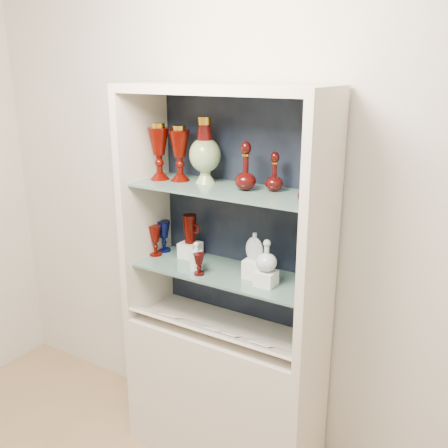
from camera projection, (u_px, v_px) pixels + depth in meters
The scene contains 31 objects.
wall_back at pixel (247, 194), 2.52m from camera, with size 3.50×0.02×2.80m, color beige.
cabinet_base at pixel (224, 390), 2.64m from camera, with size 1.00×0.40×0.75m, color beige.
cabinet_back_panel at pixel (244, 210), 2.51m from camera, with size 0.98×0.02×1.15m, color black.
cabinet_side_left at pixel (146, 205), 2.60m from camera, with size 0.04×0.40×1.15m, color beige.
cabinet_side_right at pixel (320, 236), 2.12m from camera, with size 0.04×0.40×1.15m, color beige.
cabinet_top_cap at pixel (224, 89), 2.18m from camera, with size 1.00×0.40×0.04m, color beige.
shelf_lower at pixel (226, 272), 2.46m from camera, with size 0.92×0.34×0.01m, color slate.
shelf_upper at pixel (226, 190), 2.33m from camera, with size 0.92×0.34×0.01m, color slate.
label_ledge at pixel (212, 331), 2.43m from camera, with size 0.92×0.18×0.01m, color beige.
label_card_0 at pixel (171, 316), 2.55m from camera, with size 0.10×0.07×0.00m, color white.
label_card_1 at pixel (261, 344), 2.29m from camera, with size 0.10×0.07×0.00m, color white.
label_card_2 at pixel (216, 330), 2.42m from camera, with size 0.10×0.07×0.00m, color white.
label_card_3 at pixel (229, 334), 2.38m from camera, with size 0.10×0.07×0.00m, color white.
pedestal_lamp_left at pixel (159, 152), 2.48m from camera, with size 0.11×0.11×0.28m, color #4A0600, non-canonical shape.
pedestal_lamp_right at pixel (180, 153), 2.45m from camera, with size 0.10×0.10×0.27m, color #4A0600, non-canonical shape.
enamel_urn at pixel (205, 150), 2.40m from camera, with size 0.15×0.15×0.32m, color #0A4A17, non-canonical shape.
ruby_decanter_a at pixel (246, 163), 2.26m from camera, with size 0.10×0.10×0.25m, color #3B0806, non-canonical shape.
ruby_decanter_b at pixel (275, 170), 2.25m from camera, with size 0.08×0.08×0.19m, color #3B0806, non-canonical shape.
lidded_bowl at pixel (309, 193), 2.04m from camera, with size 0.09×0.09×0.10m, color #3B0806, non-canonical shape.
cobalt_goblet at pixel (164, 236), 2.71m from camera, with size 0.07×0.07×0.17m, color #060A3B, non-canonical shape.
ruby_goblet_tall at pixel (155, 241), 2.65m from camera, with size 0.07×0.07×0.16m, color #4A0600, non-canonical shape.
ruby_goblet_small at pixel (199, 264), 2.40m from camera, with size 0.05×0.05×0.11m, color #3B0806, non-canonical shape.
riser_ruby_pitcher at pixel (190, 250), 2.63m from camera, with size 0.10×0.10×0.08m, color silver.
ruby_pitcher at pixel (190, 229), 2.60m from camera, with size 0.11×0.07×0.15m, color #4A0600, non-canonical shape.
clear_square_bottle at pixel (196, 256), 2.45m from camera, with size 0.05×0.05×0.15m, color #B0C3C9, non-canonical shape.
riser_flat_flask at pixel (254, 269), 2.37m from camera, with size 0.09×0.09×0.09m, color silver.
flat_flask at pixel (255, 246), 2.34m from camera, with size 0.10×0.04×0.14m, color #B2BCC8, non-canonical shape.
riser_clear_round_decanter at pixel (266, 278), 2.29m from camera, with size 0.09×0.09×0.07m, color silver.
clear_round_decanter at pixel (267, 256), 2.26m from camera, with size 0.10×0.10×0.14m, color #B0C3C9, non-canonical shape.
riser_cameo_medallion at pixel (312, 277), 2.27m from camera, with size 0.08×0.08×0.10m, color silver.
cameo_medallion at pixel (313, 252), 2.23m from camera, with size 0.12×0.04×0.14m, color black, non-canonical shape.
Camera 1 is at (1.18, -0.40, 2.00)m, focal length 40.00 mm.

